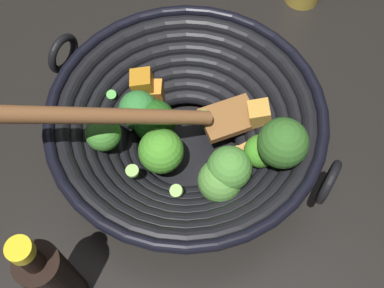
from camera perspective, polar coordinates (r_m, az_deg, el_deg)
ground_plane at (r=0.65m, az=-0.62°, el=-0.69°), size 4.00×4.00×0.00m
wok at (r=0.59m, az=-0.64°, el=2.01°), size 0.37×0.37×0.22m
soy_sauce_bottle at (r=0.53m, az=-16.29°, el=-15.14°), size 0.05×0.05×0.19m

